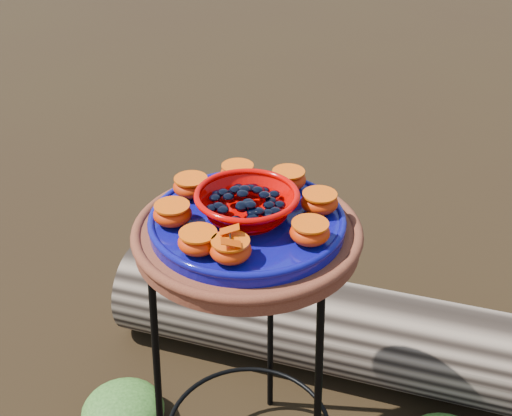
% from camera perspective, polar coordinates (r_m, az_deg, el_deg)
% --- Properties ---
extents(plant_stand, '(0.44, 0.44, 0.70)m').
position_cam_1_polar(plant_stand, '(1.52, -0.68, -14.14)').
color(plant_stand, black).
rests_on(plant_stand, ground).
extents(terracotta_saucer, '(0.45, 0.45, 0.04)m').
position_cam_1_polar(terracotta_saucer, '(1.28, -0.78, -2.48)').
color(terracotta_saucer, '#551D14').
rests_on(terracotta_saucer, plant_stand).
extents(cobalt_plate, '(0.38, 0.38, 0.03)m').
position_cam_1_polar(cobalt_plate, '(1.26, -0.79, -1.31)').
color(cobalt_plate, '#090351').
rests_on(cobalt_plate, terracotta_saucer).
extents(red_bowl, '(0.19, 0.19, 0.05)m').
position_cam_1_polar(red_bowl, '(1.24, -0.81, 0.23)').
color(red_bowl, '#C20200').
rests_on(red_bowl, cobalt_plate).
extents(glass_gems, '(0.15, 0.15, 0.03)m').
position_cam_1_polar(glass_gems, '(1.22, -0.82, 1.82)').
color(glass_gems, black).
rests_on(glass_gems, red_bowl).
extents(orange_half_0, '(0.07, 0.07, 0.04)m').
position_cam_1_polar(orange_half_0, '(1.13, -2.27, -3.74)').
color(orange_half_0, '#BC1B00').
rests_on(orange_half_0, cobalt_plate).
extents(orange_half_1, '(0.07, 0.07, 0.04)m').
position_cam_1_polar(orange_half_1, '(1.18, 4.81, -2.17)').
color(orange_half_1, '#BC1B00').
rests_on(orange_half_1, cobalt_plate).
extents(orange_half_2, '(0.07, 0.07, 0.04)m').
position_cam_1_polar(orange_half_2, '(1.27, 5.65, 0.49)').
color(orange_half_2, '#BC1B00').
rests_on(orange_half_2, cobalt_plate).
extents(orange_half_3, '(0.07, 0.07, 0.04)m').
position_cam_1_polar(orange_half_3, '(1.35, 2.89, 2.55)').
color(orange_half_3, '#BC1B00').
rests_on(orange_half_3, cobalt_plate).
extents(orange_half_4, '(0.07, 0.07, 0.04)m').
position_cam_1_polar(orange_half_4, '(1.37, -1.64, 3.08)').
color(orange_half_4, '#BC1B00').
rests_on(orange_half_4, cobalt_plate).
extents(orange_half_5, '(0.07, 0.07, 0.04)m').
position_cam_1_polar(orange_half_5, '(1.33, -5.78, 1.90)').
color(orange_half_5, '#BC1B00').
rests_on(orange_half_5, cobalt_plate).
extents(orange_half_6, '(0.07, 0.07, 0.04)m').
position_cam_1_polar(orange_half_6, '(1.24, -7.43, -0.53)').
color(orange_half_6, '#BC1B00').
rests_on(orange_half_6, cobalt_plate).
extents(orange_half_7, '(0.07, 0.07, 0.04)m').
position_cam_1_polar(orange_half_7, '(1.15, -5.13, -3.01)').
color(orange_half_7, '#BC1B00').
rests_on(orange_half_7, cobalt_plate).
extents(butterfly, '(0.09, 0.07, 0.01)m').
position_cam_1_polar(butterfly, '(1.11, -2.30, -2.60)').
color(butterfly, '#B83100').
rests_on(butterfly, orange_half_0).
extents(driftwood_log, '(1.50, 0.45, 0.28)m').
position_cam_1_polar(driftwood_log, '(1.94, 9.23, -10.88)').
color(driftwood_log, black).
rests_on(driftwood_log, ground).
extents(foliage_left, '(0.23, 0.23, 0.11)m').
position_cam_1_polar(foliage_left, '(1.86, -11.75, -17.18)').
color(foliage_left, '#1F4313').
rests_on(foliage_left, ground).
extents(foliage_back, '(0.33, 0.33, 0.16)m').
position_cam_1_polar(foliage_back, '(2.10, 1.55, -8.59)').
color(foliage_back, '#1F4313').
rests_on(foliage_back, ground).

